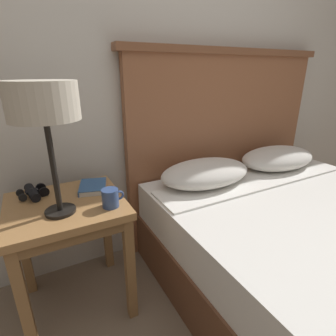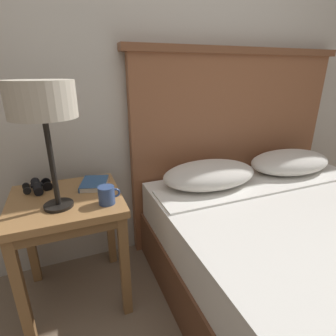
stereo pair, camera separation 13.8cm
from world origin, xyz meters
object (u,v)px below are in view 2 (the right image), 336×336
Objects in this scene: bed at (328,263)px; coffee_mug at (107,195)px; book_on_nightstand at (94,184)px; nightstand at (68,214)px; binoculars_pair at (37,186)px; table_lamp at (42,103)px.

coffee_mug is at bearing 155.73° from bed.
book_on_nightstand is at bearing 146.63° from bed.
nightstand is 2.98× the size of book_on_nightstand.
coffee_mug reaches higher than book_on_nightstand.
nightstand is 3.72× the size of binoculars_pair.
bed reaches higher than nightstand.
nightstand is 0.56m from table_lamp.
coffee_mug reaches higher than binoculars_pair.
coffee_mug is (0.03, -0.23, 0.03)m from book_on_nightstand.
bed is at bearing -29.10° from binoculars_pair.
binoculars_pair is at bearing 132.80° from nightstand.
coffee_mug is at bearing -36.78° from nightstand.
table_lamp is at bearing -109.08° from nightstand.
nightstand is 0.22m from binoculars_pair.
book_on_nightstand is at bearing -10.63° from binoculars_pair.
bed is 1.13m from coffee_mug.
nightstand is 1.31m from bed.
table_lamp is (-1.19, 0.49, 0.77)m from bed.
bed is 3.52× the size of table_lamp.
nightstand is 1.11× the size of table_lamp.
binoculars_pair is 1.59× the size of coffee_mug.
nightstand is 0.26m from coffee_mug.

